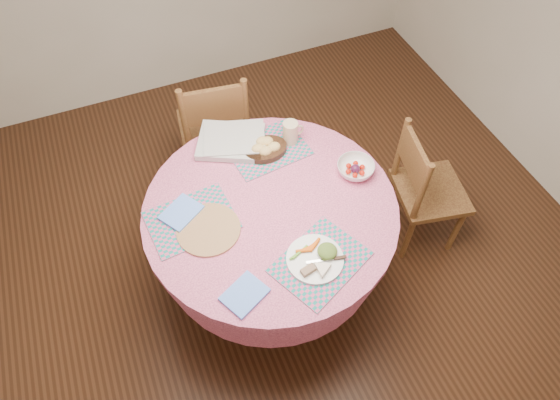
{
  "coord_description": "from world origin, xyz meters",
  "views": [
    {
      "loc": [
        -0.5,
        -1.34,
        2.68
      ],
      "look_at": [
        0.05,
        0.0,
        0.78
      ],
      "focal_mm": 32.0,
      "sensor_mm": 36.0,
      "label": 1
    }
  ],
  "objects_px": {
    "chair_back": "(215,128)",
    "wicker_trivet": "(208,229)",
    "chair_right": "(424,188)",
    "latte_mug": "(291,132)",
    "dinner_plate": "(317,258)",
    "bread_bowl": "(265,148)",
    "fruit_bowl": "(355,169)",
    "dining_table": "(271,229)"
  },
  "relations": [
    {
      "from": "chair_back",
      "to": "wicker_trivet",
      "type": "height_order",
      "value": "chair_back"
    },
    {
      "from": "chair_right",
      "to": "latte_mug",
      "type": "height_order",
      "value": "latte_mug"
    },
    {
      "from": "wicker_trivet",
      "to": "dinner_plate",
      "type": "bearing_deg",
      "value": -40.94
    },
    {
      "from": "bread_bowl",
      "to": "latte_mug",
      "type": "distance_m",
      "value": 0.16
    },
    {
      "from": "wicker_trivet",
      "to": "bread_bowl",
      "type": "xyz_separation_m",
      "value": [
        0.42,
        0.36,
        0.03
      ]
    },
    {
      "from": "dinner_plate",
      "to": "chair_back",
      "type": "bearing_deg",
      "value": 94.65
    },
    {
      "from": "wicker_trivet",
      "to": "fruit_bowl",
      "type": "xyz_separation_m",
      "value": [
        0.79,
        0.05,
        0.02
      ]
    },
    {
      "from": "bread_bowl",
      "to": "fruit_bowl",
      "type": "bearing_deg",
      "value": -39.16
    },
    {
      "from": "dining_table",
      "to": "chair_right",
      "type": "distance_m",
      "value": 0.95
    },
    {
      "from": "wicker_trivet",
      "to": "bread_bowl",
      "type": "relative_size",
      "value": 1.3
    },
    {
      "from": "wicker_trivet",
      "to": "fruit_bowl",
      "type": "distance_m",
      "value": 0.8
    },
    {
      "from": "chair_back",
      "to": "fruit_bowl",
      "type": "height_order",
      "value": "chair_back"
    },
    {
      "from": "latte_mug",
      "to": "dining_table",
      "type": "bearing_deg",
      "value": -125.78
    },
    {
      "from": "chair_right",
      "to": "dinner_plate",
      "type": "relative_size",
      "value": 3.34
    },
    {
      "from": "chair_right",
      "to": "latte_mug",
      "type": "xyz_separation_m",
      "value": [
        -0.68,
        0.37,
        0.37
      ]
    },
    {
      "from": "wicker_trivet",
      "to": "fruit_bowl",
      "type": "height_order",
      "value": "fruit_bowl"
    },
    {
      "from": "chair_right",
      "to": "wicker_trivet",
      "type": "distance_m",
      "value": 1.3
    },
    {
      "from": "dining_table",
      "to": "latte_mug",
      "type": "relative_size",
      "value": 9.65
    },
    {
      "from": "chair_back",
      "to": "dinner_plate",
      "type": "bearing_deg",
      "value": 102.53
    },
    {
      "from": "bread_bowl",
      "to": "fruit_bowl",
      "type": "relative_size",
      "value": 1.09
    },
    {
      "from": "chair_back",
      "to": "latte_mug",
      "type": "xyz_separation_m",
      "value": [
        0.28,
        -0.52,
        0.33
      ]
    },
    {
      "from": "dining_table",
      "to": "chair_right",
      "type": "height_order",
      "value": "chair_right"
    },
    {
      "from": "fruit_bowl",
      "to": "chair_right",
      "type": "bearing_deg",
      "value": -5.32
    },
    {
      "from": "chair_right",
      "to": "fruit_bowl",
      "type": "xyz_separation_m",
      "value": [
        -0.46,
        0.04,
        0.33
      ]
    },
    {
      "from": "chair_right",
      "to": "latte_mug",
      "type": "distance_m",
      "value": 0.86
    },
    {
      "from": "dining_table",
      "to": "chair_back",
      "type": "distance_m",
      "value": 0.88
    },
    {
      "from": "bread_bowl",
      "to": "wicker_trivet",
      "type": "bearing_deg",
      "value": -140.06
    },
    {
      "from": "dinner_plate",
      "to": "chair_right",
      "type": "bearing_deg",
      "value": 22.29
    },
    {
      "from": "wicker_trivet",
      "to": "latte_mug",
      "type": "bearing_deg",
      "value": 33.15
    },
    {
      "from": "bread_bowl",
      "to": "fruit_bowl",
      "type": "height_order",
      "value": "bread_bowl"
    },
    {
      "from": "chair_back",
      "to": "chair_right",
      "type": "bearing_deg",
      "value": 145.38
    },
    {
      "from": "chair_right",
      "to": "dinner_plate",
      "type": "height_order",
      "value": "chair_right"
    },
    {
      "from": "chair_right",
      "to": "chair_back",
      "type": "xyz_separation_m",
      "value": [
        -0.96,
        0.88,
        0.04
      ]
    },
    {
      "from": "latte_mug",
      "to": "wicker_trivet",
      "type": "bearing_deg",
      "value": -146.85
    },
    {
      "from": "dinner_plate",
      "to": "latte_mug",
      "type": "relative_size",
      "value": 2.0
    },
    {
      "from": "dining_table",
      "to": "dinner_plate",
      "type": "xyz_separation_m",
      "value": [
        0.08,
        -0.36,
        0.22
      ]
    },
    {
      "from": "dining_table",
      "to": "chair_back",
      "type": "xyz_separation_m",
      "value": [
        -0.02,
        0.88,
        -0.07
      ]
    },
    {
      "from": "dinner_plate",
      "to": "fruit_bowl",
      "type": "height_order",
      "value": "same"
    },
    {
      "from": "dining_table",
      "to": "dinner_plate",
      "type": "bearing_deg",
      "value": -77.44
    },
    {
      "from": "bread_bowl",
      "to": "fruit_bowl",
      "type": "xyz_separation_m",
      "value": [
        0.37,
        -0.3,
        -0.01
      ]
    },
    {
      "from": "dining_table",
      "to": "latte_mug",
      "type": "bearing_deg",
      "value": 54.22
    },
    {
      "from": "dinner_plate",
      "to": "bread_bowl",
      "type": "distance_m",
      "value": 0.7
    }
  ]
}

